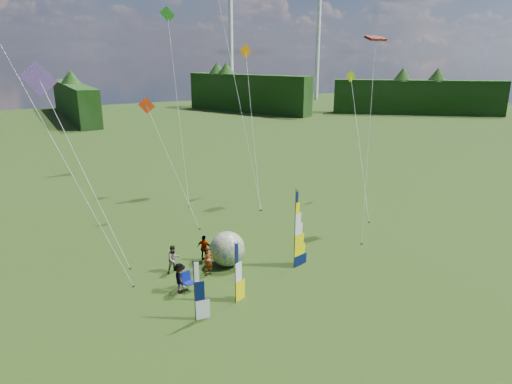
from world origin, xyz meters
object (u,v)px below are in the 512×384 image
feather_banner_main (295,231)px  spectator_b (174,259)px  kite_whale (237,85)px  bol_inflatable (227,249)px  spectator_d (204,248)px  camp_chair (189,282)px  side_banner_far (195,292)px  side_banner_left (235,274)px  spectator_a (208,261)px  spectator_c (180,278)px

feather_banner_main → spectator_b: feather_banner_main is taller
kite_whale → feather_banner_main: bearing=-84.5°
feather_banner_main → kite_whale: 19.21m
bol_inflatable → spectator_b: bearing=168.1°
spectator_d → camp_chair: (-2.43, -3.36, -0.34)m
side_banner_far → kite_whale: bearing=66.7°
spectator_d → camp_chair: spectator_d is taller
bol_inflatable → spectator_b: (-3.49, 0.73, -0.25)m
spectator_b → spectator_d: 2.51m
camp_chair → feather_banner_main: bearing=-17.6°
side_banner_left → camp_chair: side_banner_left is taller
spectator_b → kite_whale: kite_whale is taller
bol_inflatable → camp_chair: 4.06m
spectator_a → camp_chair: bearing=-157.7°
kite_whale → spectator_a: bearing=-102.9°
spectator_d → camp_chair: bearing=101.4°
side_banner_left → spectator_d: (0.61, 6.01, -0.91)m
side_banner_far → camp_chair: side_banner_far is taller
spectator_a → spectator_b: bearing=129.5°
spectator_a → kite_whale: size_ratio=0.09×
camp_chair → kite_whale: bearing=41.8°
bol_inflatable → spectator_b: size_ratio=1.27×
side_banner_far → spectator_b: 6.03m
side_banner_left → spectator_c: size_ratio=1.96×
spectator_d → spectator_c: bearing=96.0°
side_banner_left → side_banner_far: side_banner_left is taller
spectator_d → spectator_a: bearing=121.1°
spectator_a → spectator_b: 2.29m
spectator_c → camp_chair: 0.64m
side_banner_far → spectator_b: size_ratio=1.83×
spectator_a → kite_whale: bearing=44.5°
spectator_c → camp_chair: spectator_c is taller
feather_banner_main → bol_inflatable: size_ratio=2.25×
side_banner_left → kite_whale: size_ratio=0.17×
spectator_c → feather_banner_main: bearing=-87.9°
side_banner_left → side_banner_far: 2.74m
side_banner_far → spectator_a: size_ratio=1.83×
bol_inflatable → spectator_c: 4.49m
spectator_a → camp_chair: spectator_a is taller
side_banner_left → camp_chair: bearing=103.8°
feather_banner_main → spectator_a: (-5.33, 1.88, -1.72)m
side_banner_far → spectator_d: size_ratio=1.86×
side_banner_far → spectator_a: (2.67, 4.51, -0.77)m
spectator_a → bol_inflatable: bearing=9.5°
spectator_a → spectator_d: (0.61, 2.09, -0.02)m
feather_banner_main → side_banner_far: size_ratio=1.56×
side_banner_far → spectator_d: side_banner_far is taller
side_banner_left → spectator_b: 5.70m
side_banner_far → camp_chair: (0.84, 3.23, -1.12)m
bol_inflatable → spectator_d: size_ratio=1.29×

